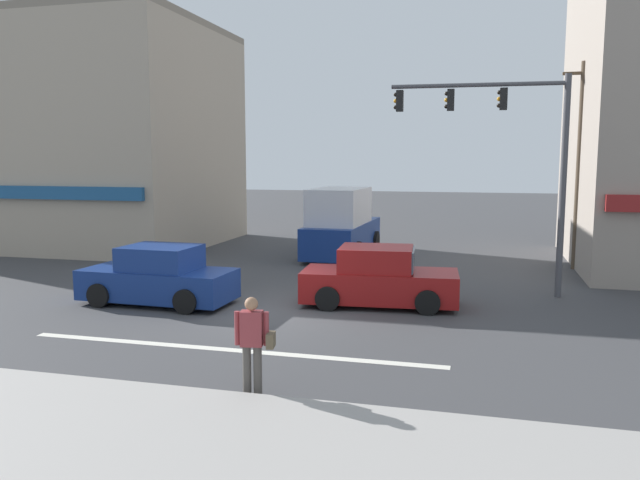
{
  "coord_description": "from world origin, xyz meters",
  "views": [
    {
      "loc": [
        4.96,
        -15.02,
        3.89
      ],
      "look_at": [
        0.55,
        2.0,
        1.6
      ],
      "focal_mm": 35.0,
      "sensor_mm": 36.0,
      "label": 1
    }
  ],
  "objects_px": {
    "sedan_crossing_center": "(159,278)",
    "pedestrian_foreground_with_bag": "(253,340)",
    "box_truck_approaching_near": "(341,225)",
    "traffic_light_mast": "(516,144)",
    "utility_pole_far_right": "(580,163)",
    "sedan_crossing_rightbound": "(379,279)",
    "utility_pole_near_left": "(113,165)"
  },
  "relations": [
    {
      "from": "sedan_crossing_rightbound",
      "to": "utility_pole_near_left",
      "type": "bearing_deg",
      "value": 156.5
    },
    {
      "from": "utility_pole_near_left",
      "to": "sedan_crossing_center",
      "type": "height_order",
      "value": "utility_pole_near_left"
    },
    {
      "from": "utility_pole_near_left",
      "to": "sedan_crossing_rightbound",
      "type": "relative_size",
      "value": 1.67
    },
    {
      "from": "traffic_light_mast",
      "to": "sedan_crossing_center",
      "type": "distance_m",
      "value": 10.54
    },
    {
      "from": "box_truck_approaching_near",
      "to": "sedan_crossing_center",
      "type": "relative_size",
      "value": 1.36
    },
    {
      "from": "traffic_light_mast",
      "to": "pedestrian_foreground_with_bag",
      "type": "distance_m",
      "value": 10.71
    },
    {
      "from": "traffic_light_mast",
      "to": "sedan_crossing_center",
      "type": "height_order",
      "value": "traffic_light_mast"
    },
    {
      "from": "utility_pole_far_right",
      "to": "sedan_crossing_center",
      "type": "relative_size",
      "value": 1.74
    },
    {
      "from": "box_truck_approaching_near",
      "to": "pedestrian_foreground_with_bag",
      "type": "distance_m",
      "value": 15.01
    },
    {
      "from": "sedan_crossing_center",
      "to": "pedestrian_foreground_with_bag",
      "type": "height_order",
      "value": "pedestrian_foreground_with_bag"
    },
    {
      "from": "pedestrian_foreground_with_bag",
      "to": "sedan_crossing_rightbound",
      "type": "bearing_deg",
      "value": 82.1
    },
    {
      "from": "box_truck_approaching_near",
      "to": "sedan_crossing_center",
      "type": "height_order",
      "value": "box_truck_approaching_near"
    },
    {
      "from": "box_truck_approaching_near",
      "to": "sedan_crossing_center",
      "type": "xyz_separation_m",
      "value": [
        -2.99,
        -9.26,
        -0.54
      ]
    },
    {
      "from": "utility_pole_far_right",
      "to": "box_truck_approaching_near",
      "type": "distance_m",
      "value": 9.04
    },
    {
      "from": "box_truck_approaching_near",
      "to": "traffic_light_mast",
      "type": "bearing_deg",
      "value": -42.46
    },
    {
      "from": "traffic_light_mast",
      "to": "sedan_crossing_rightbound",
      "type": "xyz_separation_m",
      "value": [
        -3.46,
        -2.25,
        -3.59
      ]
    },
    {
      "from": "traffic_light_mast",
      "to": "sedan_crossing_rightbound",
      "type": "height_order",
      "value": "traffic_light_mast"
    },
    {
      "from": "box_truck_approaching_near",
      "to": "utility_pole_far_right",
      "type": "bearing_deg",
      "value": -4.73
    },
    {
      "from": "sedan_crossing_rightbound",
      "to": "sedan_crossing_center",
      "type": "distance_m",
      "value": 5.94
    },
    {
      "from": "box_truck_approaching_near",
      "to": "sedan_crossing_rightbound",
      "type": "height_order",
      "value": "box_truck_approaching_near"
    },
    {
      "from": "box_truck_approaching_near",
      "to": "pedestrian_foreground_with_bag",
      "type": "height_order",
      "value": "box_truck_approaching_near"
    },
    {
      "from": "box_truck_approaching_near",
      "to": "utility_pole_near_left",
      "type": "bearing_deg",
      "value": -158.21
    },
    {
      "from": "utility_pole_far_right",
      "to": "sedan_crossing_rightbound",
      "type": "xyz_separation_m",
      "value": [
        -5.85,
        -7.27,
        -3.04
      ]
    },
    {
      "from": "sedan_crossing_center",
      "to": "utility_pole_far_right",
      "type": "bearing_deg",
      "value": 36.27
    },
    {
      "from": "sedan_crossing_center",
      "to": "sedan_crossing_rightbound",
      "type": "bearing_deg",
      "value": 12.47
    },
    {
      "from": "traffic_light_mast",
      "to": "utility_pole_far_right",
      "type": "bearing_deg",
      "value": 64.45
    },
    {
      "from": "utility_pole_far_right",
      "to": "traffic_light_mast",
      "type": "height_order",
      "value": "utility_pole_far_right"
    },
    {
      "from": "sedan_crossing_rightbound",
      "to": "sedan_crossing_center",
      "type": "xyz_separation_m",
      "value": [
        -5.8,
        -1.28,
        0.0
      ]
    },
    {
      "from": "traffic_light_mast",
      "to": "box_truck_approaching_near",
      "type": "relative_size",
      "value": 1.1
    },
    {
      "from": "utility_pole_near_left",
      "to": "box_truck_approaching_near",
      "type": "distance_m",
      "value": 9.06
    },
    {
      "from": "utility_pole_far_right",
      "to": "box_truck_approaching_near",
      "type": "relative_size",
      "value": 1.28
    },
    {
      "from": "traffic_light_mast",
      "to": "sedan_crossing_rightbound",
      "type": "relative_size",
      "value": 1.47
    }
  ]
}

